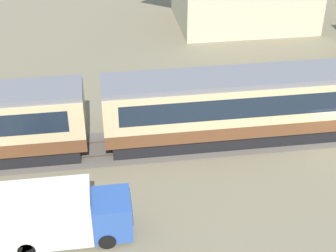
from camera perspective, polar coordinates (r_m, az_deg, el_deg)
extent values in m
plane|color=#7A7056|center=(31.76, 16.92, -1.85)|extent=(600.00, 600.00, 0.00)
cube|color=brown|center=(31.18, 12.33, 1.03)|extent=(20.85, 2.92, 0.80)
cube|color=#D1B784|center=(30.44, 12.66, 3.48)|extent=(20.85, 2.92, 2.24)
cube|color=#192330|center=(30.39, 12.68, 3.66)|extent=(19.18, 2.96, 1.25)
cube|color=slate|center=(29.87, 12.94, 5.61)|extent=(20.85, 2.74, 0.30)
cube|color=black|center=(31.61, 12.16, -0.27)|extent=(20.01, 2.51, 0.88)
cylinder|color=black|center=(29.49, -0.09, -2.06)|extent=(0.90, 0.18, 0.90)
cylinder|color=black|center=(30.68, -0.47, -0.57)|extent=(0.90, 0.18, 0.90)
cylinder|color=black|center=(29.65, -15.70, -3.24)|extent=(0.90, 0.18, 0.90)
cylinder|color=black|center=(30.83, -15.46, -1.71)|extent=(0.90, 0.18, 0.90)
cube|color=#2D519E|center=(23.94, -6.24, -9.67)|extent=(1.77, 2.00, 1.85)
cube|color=#192330|center=(23.71, -4.11, -8.83)|extent=(0.03, 1.67, 0.81)
cube|color=silver|center=(23.89, -13.46, -9.51)|extent=(4.13, 2.08, 2.55)
cylinder|color=black|center=(23.78, -6.75, -12.52)|extent=(0.80, 0.26, 0.80)
cylinder|color=black|center=(25.12, -6.93, -9.61)|extent=(0.80, 0.26, 0.80)
cylinder|color=black|center=(24.09, -15.39, -13.01)|extent=(0.80, 0.26, 0.80)
cylinder|color=black|center=(25.40, -15.04, -10.12)|extent=(0.80, 0.26, 0.80)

